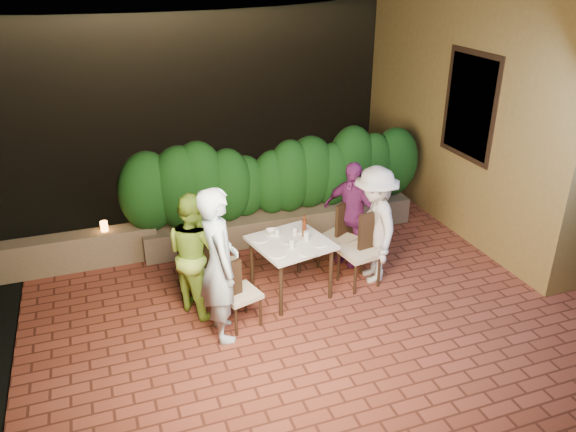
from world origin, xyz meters
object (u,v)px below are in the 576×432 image
diner_purple (351,213)px  chair_right_front (360,250)px  bowl (273,232)px  diner_green (195,253)px  diner_white (374,225)px  dining_table (291,267)px  beer_bottle (304,226)px  chair_left_front (240,292)px  chair_left_back (217,267)px  chair_right_back (337,237)px  diner_blue (219,265)px  parapet_lamp (104,226)px

diner_purple → chair_right_front: bearing=-46.1°
bowl → diner_green: bearing=-169.1°
bowl → diner_white: size_ratio=0.12×
dining_table → chair_right_front: 0.93m
beer_bottle → chair_left_front: beer_bottle is taller
chair_left_back → bowl: bearing=25.9°
beer_bottle → diner_purple: size_ratio=0.20×
chair_left_front → chair_right_front: 1.73m
chair_right_back → diner_purple: size_ratio=0.62×
beer_bottle → diner_white: (0.94, -0.08, -0.11)m
chair_left_front → chair_left_back: bearing=89.6°
diner_purple → beer_bottle: bearing=-95.3°
beer_bottle → chair_left_back: (-1.13, 0.01, -0.37)m
bowl → diner_blue: (-0.88, -0.81, 0.13)m
dining_table → bowl: (-0.14, 0.27, 0.40)m
bowl → diner_green: 1.06m
bowl → diner_blue: bearing=-137.5°
beer_bottle → bowl: bearing=150.0°
parapet_lamp → chair_left_back: bearing=-51.1°
bowl → chair_left_front: size_ratio=0.21×
chair_left_front → diner_purple: size_ratio=0.58×
dining_table → diner_white: (1.15, -0.01, 0.41)m
bowl → chair_right_front: bearing=-18.7°
chair_right_back → diner_white: diner_white is taller
diner_blue → diner_green: 0.64m
diner_green → diner_purple: bearing=-106.0°
chair_left_back → diner_green: bearing=-165.3°
dining_table → beer_bottle: size_ratio=3.01×
dining_table → chair_right_back: (0.82, 0.41, 0.09)m
dining_table → diner_blue: diner_blue is taller
dining_table → chair_right_front: size_ratio=0.88×
diner_white → diner_purple: bearing=-162.1°
diner_white → chair_left_back: bearing=-83.6°
dining_table → chair_right_back: bearing=26.6°
chair_left_back → diner_purple: diner_purple is taller
dining_table → bowl: bowl is taller
diner_blue → diner_purple: bearing=-63.2°
beer_bottle → dining_table: bearing=-161.1°
beer_bottle → chair_right_back: (0.61, 0.34, -0.43)m
bowl → chair_left_front: bearing=-132.0°
diner_blue → parapet_lamp: bearing=28.1°
chair_left_back → chair_right_front: bearing=7.0°
chair_left_back → diner_blue: (-0.10, -0.62, 0.38)m
dining_table → chair_right_front: bearing=-5.4°
chair_left_front → bowl: bearing=32.1°
diner_blue → chair_left_back: bearing=-9.1°
beer_bottle → bowl: 0.42m
diner_white → diner_blue: bearing=-67.4°
chair_right_back → diner_green: (-2.00, -0.34, 0.30)m
dining_table → bowl: size_ratio=4.80×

